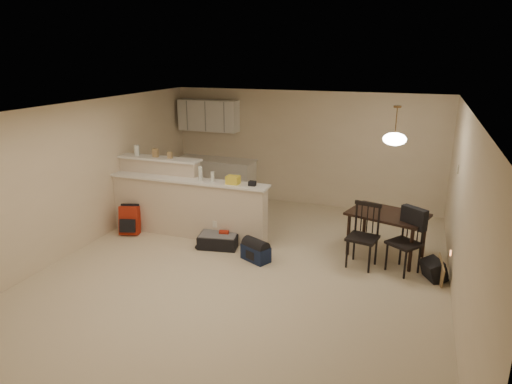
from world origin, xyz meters
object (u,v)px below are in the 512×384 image
at_px(red_backpack, 130,220).
at_px(suitcase, 219,241).
at_px(pendant_lamp, 395,138).
at_px(black_daypack, 434,270).
at_px(dining_chair_near, 363,236).
at_px(dining_chair_far, 404,242).
at_px(navy_duffel, 256,253).
at_px(dining_table, 387,219).

bearing_deg(red_backpack, suitcase, -16.75).
distance_m(pendant_lamp, black_daypack, 2.08).
xyz_separation_m(dining_chair_near, red_backpack, (-4.26, -0.09, -0.25)).
xyz_separation_m(dining_chair_far, navy_duffel, (-2.27, -0.41, -0.37)).
height_order(dining_table, black_daypack, dining_table).
xyz_separation_m(red_backpack, navy_duffel, (2.62, -0.29, -0.14)).
bearing_deg(black_daypack, dining_table, 22.48).
height_order(pendant_lamp, navy_duffel, pendant_lamp).
height_order(dining_chair_far, black_daypack, dining_chair_far).
height_order(red_backpack, navy_duffel, red_backpack).
distance_m(dining_table, suitcase, 2.89).
xyz_separation_m(dining_table, red_backpack, (-4.58, -0.61, -0.40)).
distance_m(dining_table, dining_chair_far, 0.61).
distance_m(pendant_lamp, dining_chair_far, 1.60).
height_order(dining_chair_near, red_backpack, dining_chair_near).
distance_m(pendant_lamp, navy_duffel, 2.86).
bearing_deg(red_backpack, pendant_lamp, -9.12).
xyz_separation_m(navy_duffel, black_daypack, (2.73, 0.29, 0.02)).
relative_size(red_backpack, black_daypack, 1.54).
xyz_separation_m(pendant_lamp, navy_duffel, (-1.97, -0.90, -1.86)).
xyz_separation_m(dining_chair_far, red_backpack, (-4.89, -0.12, -0.23)).
height_order(red_backpack, black_daypack, red_backpack).
height_order(pendant_lamp, black_daypack, pendant_lamp).
bearing_deg(dining_table, suitcase, -150.83).
distance_m(dining_chair_far, navy_duffel, 2.34).
relative_size(dining_table, pendant_lamp, 2.24).
bearing_deg(red_backpack, dining_table, -9.12).
relative_size(dining_chair_near, dining_chair_far, 1.03).
height_order(dining_chair_far, red_backpack, dining_chair_far).
bearing_deg(navy_duffel, red_backpack, -160.19).
distance_m(dining_table, navy_duffel, 2.23).
distance_m(pendant_lamp, suitcase, 3.40).
height_order(dining_chair_near, dining_chair_far, dining_chair_near).
relative_size(dining_chair_near, navy_duffel, 2.17).
distance_m(pendant_lamp, red_backpack, 4.94).
bearing_deg(dining_chair_far, navy_duffel, -134.15).
height_order(navy_duffel, black_daypack, black_daypack).
height_order(suitcase, black_daypack, black_daypack).
bearing_deg(dining_chair_far, red_backpack, -142.92).
distance_m(dining_table, red_backpack, 4.64).
bearing_deg(black_daypack, dining_chair_far, 47.18).
bearing_deg(dining_chair_near, suitcase, -167.20).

